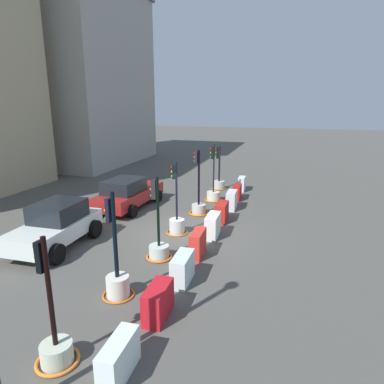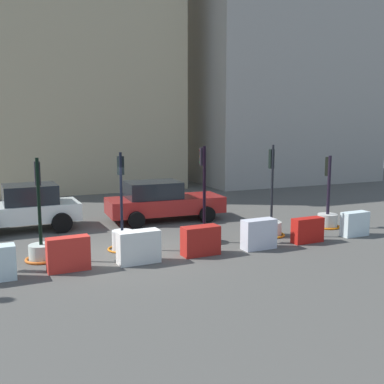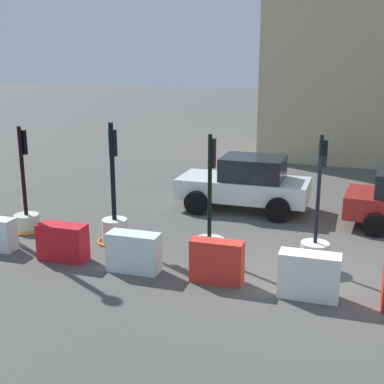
{
  "view_description": "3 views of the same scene",
  "coord_description": "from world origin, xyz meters",
  "px_view_note": "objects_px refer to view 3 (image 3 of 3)",
  "views": [
    {
      "loc": [
        -12.4,
        -4.13,
        5.21
      ],
      "look_at": [
        1.76,
        0.25,
        1.27
      ],
      "focal_mm": 31.82,
      "sensor_mm": 36.0,
      "label": 1
    },
    {
      "loc": [
        -3.55,
        -13.08,
        3.84
      ],
      "look_at": [
        2.09,
        0.11,
        1.66
      ],
      "focal_mm": 43.59,
      "sensor_mm": 36.0,
      "label": 2
    },
    {
      "loc": [
        0.96,
        -10.52,
        4.54
      ],
      "look_at": [
        -2.9,
        0.15,
        1.52
      ],
      "focal_mm": 48.33,
      "sensor_mm": 36.0,
      "label": 3
    }
  ],
  "objects_px": {
    "construction_barrier_4": "(309,276)",
    "car_white_van": "(246,183)",
    "traffic_light_2": "(209,240)",
    "construction_barrier_3": "(217,262)",
    "traffic_light_3": "(315,248)",
    "traffic_light_0": "(27,215)",
    "construction_barrier_2": "(134,252)",
    "traffic_light_1": "(115,222)",
    "construction_barrier_1": "(63,242)"
  },
  "relations": [
    {
      "from": "traffic_light_3",
      "to": "traffic_light_1",
      "type": "bearing_deg",
      "value": -179.78
    },
    {
      "from": "traffic_light_1",
      "to": "traffic_light_2",
      "type": "relative_size",
      "value": 1.04
    },
    {
      "from": "traffic_light_2",
      "to": "car_white_van",
      "type": "height_order",
      "value": "traffic_light_2"
    },
    {
      "from": "construction_barrier_2",
      "to": "construction_barrier_3",
      "type": "relative_size",
      "value": 1.05
    },
    {
      "from": "traffic_light_1",
      "to": "construction_barrier_1",
      "type": "height_order",
      "value": "traffic_light_1"
    },
    {
      "from": "traffic_light_3",
      "to": "construction_barrier_1",
      "type": "xyz_separation_m",
      "value": [
        -5.45,
        -1.46,
        -0.03
      ]
    },
    {
      "from": "construction_barrier_3",
      "to": "traffic_light_0",
      "type": "bearing_deg",
      "value": 166.62
    },
    {
      "from": "traffic_light_2",
      "to": "construction_barrier_4",
      "type": "distance_m",
      "value": 2.75
    },
    {
      "from": "traffic_light_0",
      "to": "car_white_van",
      "type": "bearing_deg",
      "value": 37.92
    },
    {
      "from": "construction_barrier_1",
      "to": "car_white_van",
      "type": "bearing_deg",
      "value": 60.91
    },
    {
      "from": "construction_barrier_2",
      "to": "construction_barrier_4",
      "type": "height_order",
      "value": "construction_barrier_4"
    },
    {
      "from": "traffic_light_1",
      "to": "car_white_van",
      "type": "relative_size",
      "value": 0.76
    },
    {
      "from": "traffic_light_3",
      "to": "traffic_light_2",
      "type": "bearing_deg",
      "value": -175.44
    },
    {
      "from": "traffic_light_0",
      "to": "traffic_light_3",
      "type": "height_order",
      "value": "traffic_light_3"
    },
    {
      "from": "traffic_light_0",
      "to": "construction_barrier_2",
      "type": "distance_m",
      "value": 4.11
    },
    {
      "from": "traffic_light_1",
      "to": "car_white_van",
      "type": "distance_m",
      "value": 4.53
    },
    {
      "from": "construction_barrier_3",
      "to": "car_white_van",
      "type": "xyz_separation_m",
      "value": [
        -0.71,
        5.24,
        0.36
      ]
    },
    {
      "from": "construction_barrier_4",
      "to": "car_white_van",
      "type": "height_order",
      "value": "car_white_van"
    },
    {
      "from": "traffic_light_3",
      "to": "construction_barrier_3",
      "type": "xyz_separation_m",
      "value": [
        -1.8,
        -1.42,
        -0.01
      ]
    },
    {
      "from": "construction_barrier_4",
      "to": "traffic_light_2",
      "type": "bearing_deg",
      "value": 151.79
    },
    {
      "from": "traffic_light_0",
      "to": "construction_barrier_3",
      "type": "height_order",
      "value": "traffic_light_0"
    },
    {
      "from": "traffic_light_1",
      "to": "car_white_van",
      "type": "bearing_deg",
      "value": 58.22
    },
    {
      "from": "traffic_light_2",
      "to": "traffic_light_3",
      "type": "xyz_separation_m",
      "value": [
        2.36,
        0.19,
        0.05
      ]
    },
    {
      "from": "traffic_light_1",
      "to": "car_white_van",
      "type": "xyz_separation_m",
      "value": [
        2.38,
        3.84,
        0.3
      ]
    },
    {
      "from": "construction_barrier_3",
      "to": "traffic_light_3",
      "type": "bearing_deg",
      "value": 38.18
    },
    {
      "from": "traffic_light_0",
      "to": "traffic_light_1",
      "type": "relative_size",
      "value": 0.93
    },
    {
      "from": "traffic_light_2",
      "to": "construction_barrier_3",
      "type": "height_order",
      "value": "traffic_light_2"
    },
    {
      "from": "traffic_light_2",
      "to": "construction_barrier_3",
      "type": "relative_size",
      "value": 2.61
    },
    {
      "from": "construction_barrier_4",
      "to": "traffic_light_0",
      "type": "bearing_deg",
      "value": 169.29
    },
    {
      "from": "construction_barrier_2",
      "to": "car_white_van",
      "type": "height_order",
      "value": "car_white_van"
    },
    {
      "from": "traffic_light_0",
      "to": "traffic_light_1",
      "type": "xyz_separation_m",
      "value": [
        2.6,
        0.04,
        0.08
      ]
    },
    {
      "from": "traffic_light_2",
      "to": "traffic_light_3",
      "type": "distance_m",
      "value": 2.37
    },
    {
      "from": "traffic_light_3",
      "to": "construction_barrier_1",
      "type": "distance_m",
      "value": 5.64
    },
    {
      "from": "traffic_light_2",
      "to": "car_white_van",
      "type": "relative_size",
      "value": 0.73
    },
    {
      "from": "traffic_light_1",
      "to": "construction_barrier_2",
      "type": "distance_m",
      "value": 1.93
    },
    {
      "from": "traffic_light_2",
      "to": "car_white_van",
      "type": "xyz_separation_m",
      "value": [
        -0.15,
        4.01,
        0.4
      ]
    },
    {
      "from": "traffic_light_3",
      "to": "construction_barrier_2",
      "type": "relative_size",
      "value": 2.56
    },
    {
      "from": "traffic_light_3",
      "to": "construction_barrier_3",
      "type": "height_order",
      "value": "traffic_light_3"
    },
    {
      "from": "traffic_light_3",
      "to": "construction_barrier_1",
      "type": "bearing_deg",
      "value": -165.03
    },
    {
      "from": "car_white_van",
      "to": "traffic_light_1",
      "type": "bearing_deg",
      "value": -121.78
    },
    {
      "from": "traffic_light_1",
      "to": "construction_barrier_1",
      "type": "distance_m",
      "value": 1.55
    },
    {
      "from": "traffic_light_0",
      "to": "traffic_light_3",
      "type": "bearing_deg",
      "value": 0.46
    },
    {
      "from": "traffic_light_1",
      "to": "car_white_van",
      "type": "height_order",
      "value": "traffic_light_1"
    },
    {
      "from": "traffic_light_1",
      "to": "construction_barrier_2",
      "type": "relative_size",
      "value": 2.59
    },
    {
      "from": "traffic_light_2",
      "to": "traffic_light_3",
      "type": "height_order",
      "value": "traffic_light_3"
    },
    {
      "from": "construction_barrier_2",
      "to": "traffic_light_1",
      "type": "bearing_deg",
      "value": 130.4
    },
    {
      "from": "construction_barrier_2",
      "to": "traffic_light_0",
      "type": "bearing_deg",
      "value": 159.7
    },
    {
      "from": "traffic_light_0",
      "to": "traffic_light_1",
      "type": "distance_m",
      "value": 2.61
    },
    {
      "from": "construction_barrier_1",
      "to": "construction_barrier_2",
      "type": "xyz_separation_m",
      "value": [
        1.81,
        -0.03,
        0.01
      ]
    },
    {
      "from": "construction_barrier_2",
      "to": "construction_barrier_4",
      "type": "bearing_deg",
      "value": -0.09
    }
  ]
}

